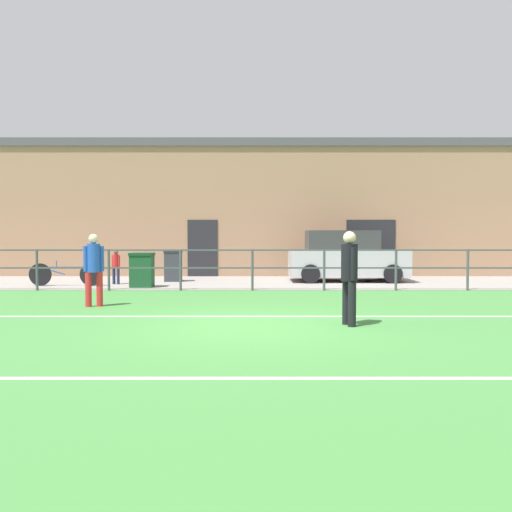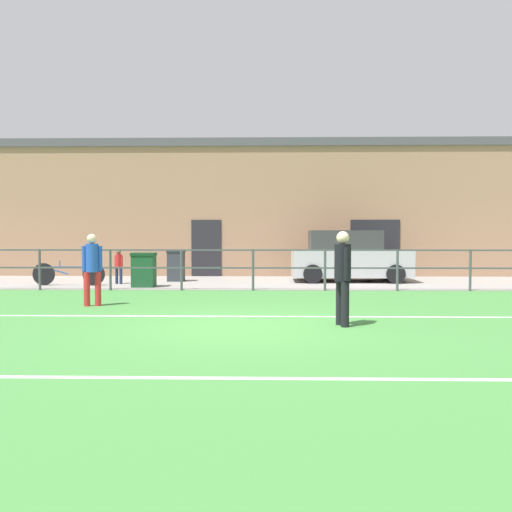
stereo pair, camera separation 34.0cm
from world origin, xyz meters
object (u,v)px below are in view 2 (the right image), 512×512
at_px(spectator_child, 119,264).
at_px(parked_car_red, 349,257).
at_px(player_goalkeeper, 343,272).
at_px(bicycle_parked_0, 69,274).
at_px(trash_bin_1, 144,270).
at_px(trash_bin_0, 176,265).
at_px(player_striker, 92,265).

xyz_separation_m(spectator_child, parked_car_red, (7.32, 1.16, 0.18)).
bearing_deg(player_goalkeeper, parked_car_red, -22.58).
height_order(spectator_child, bicycle_parked_0, spectator_child).
distance_m(parked_car_red, trash_bin_1, 6.66).
xyz_separation_m(player_goalkeeper, spectator_child, (-5.95, 7.65, -0.29)).
bearing_deg(parked_car_red, trash_bin_0, -178.52).
bearing_deg(trash_bin_0, player_striker, -97.32).
xyz_separation_m(player_striker, parked_car_red, (6.48, 6.32, -0.09)).
height_order(player_goalkeeper, spectator_child, player_goalkeeper).
height_order(player_striker, trash_bin_0, player_striker).
bearing_deg(trash_bin_0, bicycle_parked_0, -152.36).
bearing_deg(bicycle_parked_0, trash_bin_1, -9.48).
relative_size(player_striker, trash_bin_1, 1.57).
relative_size(parked_car_red, trash_bin_0, 3.71).
distance_m(player_goalkeeper, spectator_child, 9.70).
bearing_deg(bicycle_parked_0, player_goalkeeper, -44.08).
relative_size(bicycle_parked_0, trash_bin_1, 2.19).
bearing_deg(player_striker, parked_car_red, 29.12).
distance_m(bicycle_parked_0, trash_bin_0, 3.39).
height_order(trash_bin_0, trash_bin_1, trash_bin_0).
bearing_deg(trash_bin_1, trash_bin_0, 72.56).
height_order(spectator_child, parked_car_red, parked_car_red).
bearing_deg(parked_car_red, spectator_child, -170.99).
distance_m(spectator_child, parked_car_red, 7.41).
bearing_deg(player_goalkeeper, spectator_child, 24.11).
xyz_separation_m(player_goalkeeper, trash_bin_0, (-4.32, 8.67, -0.38)).
bearing_deg(player_goalkeeper, bicycle_parked_0, 32.18).
xyz_separation_m(bicycle_parked_0, trash_bin_0, (3.00, 1.57, 0.17)).
xyz_separation_m(spectator_child, trash_bin_1, (1.01, -0.96, -0.10)).
bearing_deg(player_goalkeeper, trash_bin_1, 22.68).
relative_size(player_striker, bicycle_parked_0, 0.71).
relative_size(player_striker, spectator_child, 1.47).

